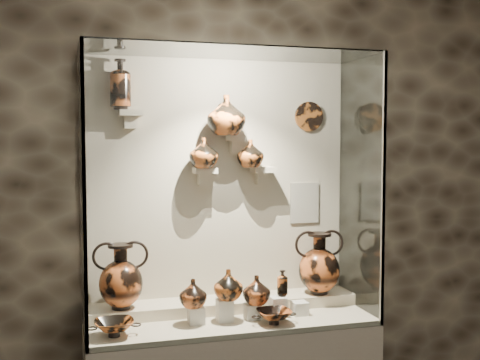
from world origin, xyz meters
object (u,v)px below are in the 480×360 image
amphora_left (121,276)px  kylix_left (114,326)px  kylix_right (274,315)px  lekythos_tall (120,81)px  jug_a (193,293)px  amphora_right (319,263)px  ovoid_vase_a (204,153)px  ovoid_vase_c (250,153)px  ovoid_vase_b (226,115)px  lekythos_small (282,281)px  jug_c (256,290)px  jug_b (228,285)px

amphora_left → kylix_left: 0.36m
kylix_right → lekythos_tall: (-0.82, 0.41, 1.35)m
kylix_right → jug_a: bearing=171.2°
amphora_right → kylix_left: size_ratio=1.45×
ovoid_vase_a → kylix_left: bearing=-159.8°
ovoid_vase_c → lekythos_tall: bearing=-179.2°
amphora_left → kylix_right: size_ratio=1.52×
amphora_left → lekythos_tall: bearing=63.2°
amphora_left → ovoid_vase_b: bearing=-10.7°
ovoid_vase_c → ovoid_vase_a: bearing=-176.9°
kylix_left → kylix_right: 0.90m
lekythos_small → ovoid_vase_c: ovoid_vase_c is taller
jug_c → ovoid_vase_a: ovoid_vase_a is taller
jug_a → lekythos_tall: bearing=137.6°
lekythos_small → ovoid_vase_b: 1.06m
jug_a → kylix_right: (0.45, -0.12, -0.13)m
jug_b → ovoid_vase_c: 0.83m
amphora_left → jug_b: size_ratio=2.16×
amphora_right → lekythos_small: bearing=-132.1°
amphora_right → kylix_left: amphora_right is taller
jug_a → lekythos_small: lekythos_small is taller
amphora_left → jug_b: (0.60, -0.20, -0.04)m
jug_a → kylix_left: size_ratio=0.60×
jug_a → jug_c: size_ratio=0.96×
amphora_left → kylix_right: amphora_left is taller
ovoid_vase_c → jug_c: bearing=-97.4°
kylix_left → jug_a: bearing=31.5°
ovoid_vase_a → jug_c: bearing=-57.1°
jug_b → amphora_right: bearing=38.9°
lekythos_small → kylix_right: (-0.10, -0.15, -0.16)m
jug_a → jug_b: size_ratio=0.93×
jug_c → lekythos_small: bearing=-4.2°
kylix_left → lekythos_tall: size_ratio=0.82×
ovoid_vase_a → amphora_right: bearing=-16.3°
amphora_left → lekythos_small: amphora_left is taller
jug_c → lekythos_tall: bearing=145.0°
jug_b → kylix_right: size_ratio=0.70×
kylix_left → kylix_right: kylix_left is taller
jug_c → lekythos_tall: lekythos_tall is taller
jug_c → amphora_right: bearing=7.9°
ovoid_vase_a → lekythos_tall: bearing=166.5°
jug_b → kylix_right: 0.32m
amphora_right → ovoid_vase_b: (-0.60, 0.04, 0.94)m
kylix_right → amphora_right: bearing=42.7°
jug_a → lekythos_tall: size_ratio=0.50×
jug_c → amphora_left: bearing=151.4°
amphora_right → ovoid_vase_b: ovoid_vase_b is taller
jug_a → kylix_left: bearing=-173.9°
jug_b → kylix_right: jug_b is taller
ovoid_vase_b → ovoid_vase_c: bearing=-4.8°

